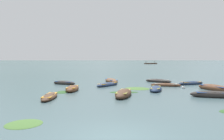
{
  "coord_description": "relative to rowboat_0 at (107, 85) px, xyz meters",
  "views": [
    {
      "loc": [
        -0.54,
        -9.52,
        3.14
      ],
      "look_at": [
        1.3,
        45.62,
        0.71
      ],
      "focal_mm": 38.02,
      "sensor_mm": 36.0,
      "label": 1
    }
  ],
  "objects": [
    {
      "name": "rowboat_2",
      "position": [
        10.61,
        1.31,
        0.0
      ],
      "size": [
        3.87,
        2.37,
        0.52
      ],
      "color": "navy",
      "rests_on": "ground"
    },
    {
      "name": "rowboat_4",
      "position": [
        -3.61,
        -4.27,
        0.04
      ],
      "size": [
        1.35,
        3.7,
        0.65
      ],
      "color": "brown",
      "rests_on": "ground"
    },
    {
      "name": "weed_patch_5",
      "position": [
        -4.43,
        -5.38,
        -0.16
      ],
      "size": [
        1.31,
        2.18,
        0.14
      ],
      "primitive_type": "ellipsoid",
      "rotation": [
        0.0,
        0.0,
        1.66
      ],
      "color": "#2D5628",
      "rests_on": "ground"
    },
    {
      "name": "rowboat_12",
      "position": [
        7.14,
        4.48,
        0.01
      ],
      "size": [
        3.79,
        3.63,
        0.56
      ],
      "color": "#2D2826",
      "rests_on": "ground"
    },
    {
      "name": "rowboat_10",
      "position": [
        8.82,
        -8.82,
        0.05
      ],
      "size": [
        4.06,
        2.16,
        0.66
      ],
      "color": "#2D2826",
      "rests_on": "ground"
    },
    {
      "name": "rowboat_13",
      "position": [
        -4.82,
        -8.96,
        -0.02
      ],
      "size": [
        1.05,
        4.1,
        0.45
      ],
      "color": "#4C3323",
      "rests_on": "ground"
    },
    {
      "name": "rowboat_0",
      "position": [
        0.0,
        0.0,
        0.0
      ],
      "size": [
        3.26,
        4.02,
        0.51
      ],
      "color": "navy",
      "rests_on": "ground"
    },
    {
      "name": "rowboat_3",
      "position": [
        0.62,
        4.89,
        0.03
      ],
      "size": [
        2.33,
        4.7,
        0.62
      ],
      "color": "brown",
      "rests_on": "ground"
    },
    {
      "name": "mountain_2",
      "position": [
        322.23,
        2341.7,
        198.62
      ],
      "size": [
        1722.61,
        1722.61,
        397.57
      ],
      "primitive_type": "cone",
      "color": "#4C5B56",
      "rests_on": "ground"
    },
    {
      "name": "mooring_buoy",
      "position": [
        8.23,
        -2.78,
        -0.07
      ],
      "size": [
        0.36,
        0.36,
        0.85
      ],
      "color": "silver",
      "rests_on": "ground"
    },
    {
      "name": "weed_patch_3",
      "position": [
        3.21,
        -2.82,
        -0.16
      ],
      "size": [
        3.83,
        3.87,
        0.14
      ],
      "primitive_type": "ellipsoid",
      "rotation": [
        0.0,
        0.0,
        2.24
      ],
      "color": "#477033",
      "rests_on": "ground"
    },
    {
      "name": "rowboat_7",
      "position": [
        1.27,
        -7.92,
        0.06
      ],
      "size": [
        2.27,
        4.67,
        0.7
      ],
      "color": "#4C3323",
      "rests_on": "ground"
    },
    {
      "name": "ground_plane",
      "position": [
        0.14,
        1481.32,
        -0.16
      ],
      "size": [
        6000.0,
        6000.0,
        0.0
      ],
      "primitive_type": "plane",
      "color": "#476066"
    },
    {
      "name": "rowboat_8",
      "position": [
        -5.48,
        1.99,
        0.02
      ],
      "size": [
        3.48,
        2.69,
        0.58
      ],
      "color": "#2D2826",
      "rests_on": "ground"
    },
    {
      "name": "ferry_0",
      "position": [
        32.55,
        138.61,
        0.29
      ],
      "size": [
        9.24,
        4.25,
        2.54
      ],
      "color": "#4C3323",
      "rests_on": "ground"
    },
    {
      "name": "weed_patch_4",
      "position": [
        -4.31,
        -16.67,
        -0.16
      ],
      "size": [
        2.19,
        2.31,
        0.14
      ],
      "primitive_type": "ellipsoid",
      "rotation": [
        0.0,
        0.0,
        1.31
      ],
      "color": "#477033",
      "rests_on": "ground"
    },
    {
      "name": "rowboat_6",
      "position": [
        6.9,
        -0.54,
        -0.02
      ],
      "size": [
        3.7,
        1.99,
        0.46
      ],
      "color": "brown",
      "rests_on": "ground"
    },
    {
      "name": "mountain_1",
      "position": [
        -738.28,
        2438.51,
        304.95
      ],
      "size": [
        2261.56,
        2261.56,
        610.22
      ],
      "primitive_type": "cone",
      "color": "#4C5B56",
      "rests_on": "ground"
    },
    {
      "name": "weed_patch_2",
      "position": [
        1.51,
        -5.64,
        -0.16
      ],
      "size": [
        2.84,
        1.3,
        0.14
      ],
      "primitive_type": "ellipsoid",
      "rotation": [
        0.0,
        0.0,
        1.54
      ],
      "color": "#2D5628",
      "rests_on": "ground"
    },
    {
      "name": "rowboat_1",
      "position": [
        4.84,
        -4.43,
        0.02
      ],
      "size": [
        2.23,
        4.09,
        0.56
      ],
      "color": "navy",
      "rests_on": "ground"
    },
    {
      "name": "rowboat_5",
      "position": [
        10.93,
        -4.26,
        0.06
      ],
      "size": [
        2.57,
        4.5,
        0.72
      ],
      "color": "brown",
      "rests_on": "ground"
    }
  ]
}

